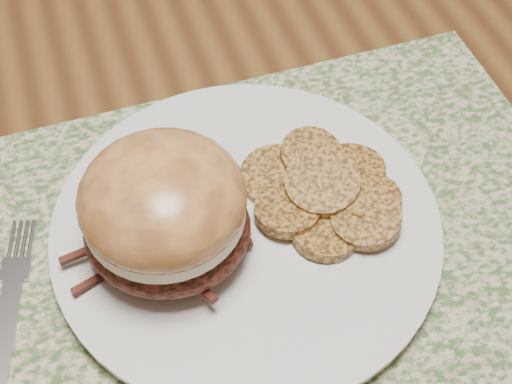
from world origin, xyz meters
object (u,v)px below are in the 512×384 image
dinner_plate (246,228)px  fork (6,326)px  pork_sandwich (164,211)px  dining_table (511,224)px

dinner_plate → fork: bearing=-173.3°
dinner_plate → pork_sandwich: pork_sandwich is taller
fork → dining_table: bearing=16.8°
dining_table → fork: size_ratio=8.83×
dining_table → pork_sandwich: 0.33m
dining_table → fork: fork is taller
dining_table → dinner_plate: bearing=177.8°
dining_table → dinner_plate: 0.26m
dining_table → pork_sandwich: pork_sandwich is taller
dining_table → fork: (-0.41, -0.01, 0.09)m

